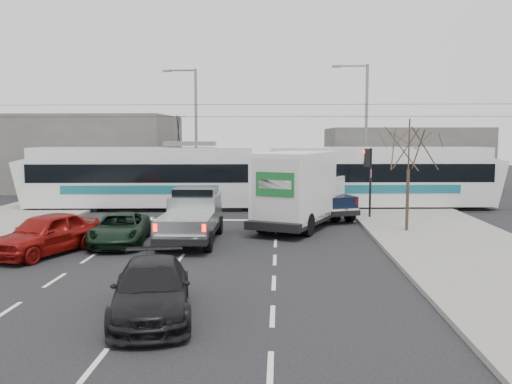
{
  "coord_description": "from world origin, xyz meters",
  "views": [
    {
      "loc": [
        1.86,
        -21.89,
        4.42
      ],
      "look_at": [
        0.77,
        3.0,
        1.8
      ],
      "focal_mm": 38.0,
      "sensor_mm": 36.0,
      "label": 1
    }
  ],
  "objects_px": {
    "street_lamp_near": "(363,125)",
    "tram": "(260,177)",
    "traffic_signal": "(368,168)",
    "red_car": "(46,234)",
    "dark_car": "(152,289)",
    "green_car": "(120,229)",
    "silver_pickup": "(193,215)",
    "navy_pickup": "(317,196)",
    "box_truck": "(300,191)",
    "street_lamp_far": "(193,125)",
    "bare_tree": "(409,149)"
  },
  "relations": [
    {
      "from": "street_lamp_far",
      "to": "red_car",
      "type": "bearing_deg",
      "value": -98.1
    },
    {
      "from": "street_lamp_near",
      "to": "dark_car",
      "type": "relative_size",
      "value": 1.97
    },
    {
      "from": "street_lamp_far",
      "to": "red_car",
      "type": "height_order",
      "value": "street_lamp_far"
    },
    {
      "from": "silver_pickup",
      "to": "dark_car",
      "type": "xyz_separation_m",
      "value": [
        0.53,
        -9.61,
        -0.41
      ]
    },
    {
      "from": "street_lamp_near",
      "to": "dark_car",
      "type": "distance_m",
      "value": 25.04
    },
    {
      "from": "green_car",
      "to": "red_car",
      "type": "relative_size",
      "value": 0.99
    },
    {
      "from": "bare_tree",
      "to": "green_car",
      "type": "bearing_deg",
      "value": -166.41
    },
    {
      "from": "traffic_signal",
      "to": "silver_pickup",
      "type": "distance_m",
      "value": 10.34
    },
    {
      "from": "tram",
      "to": "green_car",
      "type": "relative_size",
      "value": 6.01
    },
    {
      "from": "silver_pickup",
      "to": "dark_car",
      "type": "bearing_deg",
      "value": -87.09
    },
    {
      "from": "traffic_signal",
      "to": "street_lamp_near",
      "type": "relative_size",
      "value": 0.4
    },
    {
      "from": "street_lamp_near",
      "to": "tram",
      "type": "distance_m",
      "value": 8.17
    },
    {
      "from": "bare_tree",
      "to": "dark_car",
      "type": "bearing_deg",
      "value": -127.35
    },
    {
      "from": "traffic_signal",
      "to": "dark_car",
      "type": "xyz_separation_m",
      "value": [
        -7.73,
        -15.6,
        -2.08
      ]
    },
    {
      "from": "street_lamp_near",
      "to": "silver_pickup",
      "type": "relative_size",
      "value": 1.51
    },
    {
      "from": "box_truck",
      "to": "green_car",
      "type": "distance_m",
      "value": 8.63
    },
    {
      "from": "tram",
      "to": "green_car",
      "type": "xyz_separation_m",
      "value": [
        -5.32,
        -10.82,
        -1.33
      ]
    },
    {
      "from": "silver_pickup",
      "to": "green_car",
      "type": "relative_size",
      "value": 1.32
    },
    {
      "from": "tram",
      "to": "green_car",
      "type": "height_order",
      "value": "tram"
    },
    {
      "from": "traffic_signal",
      "to": "red_car",
      "type": "relative_size",
      "value": 0.79
    },
    {
      "from": "dark_car",
      "to": "street_lamp_near",
      "type": "bearing_deg",
      "value": 58.6
    },
    {
      "from": "green_car",
      "to": "tram",
      "type": "bearing_deg",
      "value": 56.33
    },
    {
      "from": "green_car",
      "to": "dark_car",
      "type": "distance_m",
      "value": 9.28
    },
    {
      "from": "box_truck",
      "to": "green_car",
      "type": "bearing_deg",
      "value": -128.45
    },
    {
      "from": "dark_car",
      "to": "green_car",
      "type": "bearing_deg",
      "value": 100.17
    },
    {
      "from": "street_lamp_near",
      "to": "navy_pickup",
      "type": "height_order",
      "value": "street_lamp_near"
    },
    {
      "from": "traffic_signal",
      "to": "navy_pickup",
      "type": "height_order",
      "value": "traffic_signal"
    },
    {
      "from": "silver_pickup",
      "to": "red_car",
      "type": "bearing_deg",
      "value": -149.93
    },
    {
      "from": "traffic_signal",
      "to": "silver_pickup",
      "type": "height_order",
      "value": "traffic_signal"
    },
    {
      "from": "street_lamp_near",
      "to": "box_truck",
      "type": "xyz_separation_m",
      "value": [
        -4.5,
        -10.22,
        -3.32
      ]
    },
    {
      "from": "street_lamp_near",
      "to": "street_lamp_far",
      "type": "distance_m",
      "value": 11.67
    },
    {
      "from": "street_lamp_near",
      "to": "navy_pickup",
      "type": "bearing_deg",
      "value": -117.33
    },
    {
      "from": "street_lamp_near",
      "to": "tram",
      "type": "bearing_deg",
      "value": -151.22
    },
    {
      "from": "green_car",
      "to": "traffic_signal",
      "type": "bearing_deg",
      "value": 24.6
    },
    {
      "from": "tram",
      "to": "silver_pickup",
      "type": "distance_m",
      "value": 10.22
    },
    {
      "from": "bare_tree",
      "to": "dark_car",
      "type": "distance_m",
      "value": 14.93
    },
    {
      "from": "street_lamp_near",
      "to": "street_lamp_far",
      "type": "bearing_deg",
      "value": 170.13
    },
    {
      "from": "street_lamp_far",
      "to": "green_car",
      "type": "bearing_deg",
      "value": -91.5
    },
    {
      "from": "box_truck",
      "to": "red_car",
      "type": "bearing_deg",
      "value": -125.27
    },
    {
      "from": "box_truck",
      "to": "dark_car",
      "type": "height_order",
      "value": "box_truck"
    },
    {
      "from": "dark_car",
      "to": "silver_pickup",
      "type": "bearing_deg",
      "value": 82.1
    },
    {
      "from": "traffic_signal",
      "to": "silver_pickup",
      "type": "relative_size",
      "value": 0.6
    },
    {
      "from": "traffic_signal",
      "to": "street_lamp_near",
      "type": "bearing_deg",
      "value": 83.59
    },
    {
      "from": "silver_pickup",
      "to": "green_car",
      "type": "height_order",
      "value": "silver_pickup"
    },
    {
      "from": "bare_tree",
      "to": "street_lamp_near",
      "type": "height_order",
      "value": "street_lamp_near"
    },
    {
      "from": "bare_tree",
      "to": "dark_car",
      "type": "xyz_separation_m",
      "value": [
        -8.86,
        -11.6,
        -3.13
      ]
    },
    {
      "from": "box_truck",
      "to": "navy_pickup",
      "type": "bearing_deg",
      "value": 95.39
    },
    {
      "from": "traffic_signal",
      "to": "red_car",
      "type": "xyz_separation_m",
      "value": [
        -13.28,
        -8.93,
        -1.96
      ]
    },
    {
      "from": "bare_tree",
      "to": "street_lamp_near",
      "type": "bearing_deg",
      "value": 91.42
    },
    {
      "from": "bare_tree",
      "to": "silver_pickup",
      "type": "relative_size",
      "value": 0.84
    }
  ]
}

